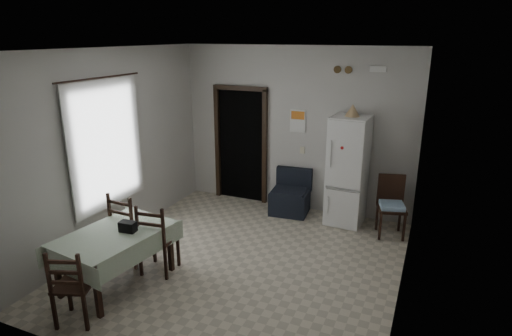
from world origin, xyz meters
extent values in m
plane|color=#BFB39C|center=(0.00, 0.00, 0.00)|extent=(4.50, 4.50, 0.00)
cube|color=black|center=(-1.05, 2.46, 1.05)|extent=(0.90, 0.45, 2.10)
cube|color=black|center=(-1.54, 2.22, 1.05)|extent=(0.08, 0.10, 2.18)
cube|color=black|center=(-0.56, 2.22, 1.05)|extent=(0.08, 0.10, 2.18)
cube|color=black|center=(-1.05, 2.22, 2.14)|extent=(1.06, 0.10, 0.08)
cube|color=silver|center=(-2.15, -0.20, 1.55)|extent=(0.10, 1.20, 1.60)
cube|color=silver|center=(-2.04, -0.20, 1.55)|extent=(0.02, 1.45, 1.85)
cylinder|color=black|center=(-2.03, -0.20, 2.50)|extent=(0.02, 1.60, 0.02)
cube|color=white|center=(0.05, 2.24, 1.62)|extent=(0.28, 0.02, 0.40)
cube|color=orange|center=(0.05, 2.23, 1.72)|extent=(0.24, 0.01, 0.14)
cube|color=beige|center=(0.15, 2.24, 1.10)|extent=(0.08, 0.02, 0.12)
cylinder|color=#513D20|center=(0.70, 2.23, 2.52)|extent=(0.12, 0.03, 0.12)
cylinder|color=#513D20|center=(0.88, 2.23, 2.52)|extent=(0.12, 0.03, 0.12)
cube|color=white|center=(1.35, 2.21, 2.55)|extent=(0.25, 0.07, 0.09)
cone|color=tan|center=(1.04, 1.94, 1.92)|extent=(0.26, 0.26, 0.19)
cube|color=black|center=(-1.09, -1.00, 0.78)|extent=(0.22, 0.14, 0.13)
camera|label=1|loc=(2.29, -4.83, 3.07)|focal=30.00mm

